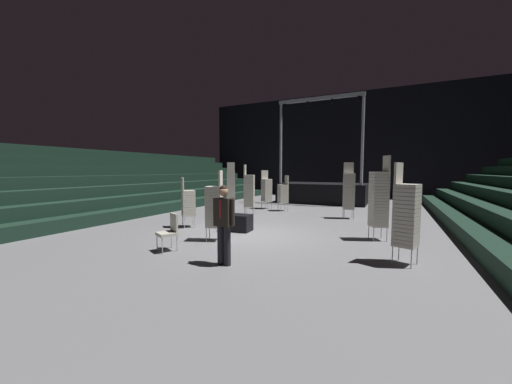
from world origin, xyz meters
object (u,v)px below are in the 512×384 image
Objects in this scene: man_with_tie at (224,220)px; chair_stack_mid_centre at (231,185)px; chair_stack_mid_left at (349,191)px; chair_stack_rear_left at (188,202)px; stage_riser at (323,191)px; loose_chair_near_man at (169,230)px; chair_stack_rear_right at (266,190)px; chair_stack_aisle_left at (214,206)px; chair_stack_rear_centre at (283,193)px; equipment_road_case at (238,223)px; chair_stack_front_left at (406,214)px; chair_stack_mid_right at (379,198)px; chair_stack_front_right at (249,190)px.

chair_stack_mid_centre is at bearing -53.21° from man_with_tie.
chair_stack_rear_left is at bearing 26.29° from chair_stack_mid_left.
chair_stack_rear_left is (-2.63, -10.03, 0.19)m from stage_riser.
chair_stack_rear_left is 3.03m from loose_chair_near_man.
chair_stack_rear_left is at bearing 28.22° from chair_stack_rear_right.
stage_riser is at bearing -68.91° from loose_chair_near_man.
chair_stack_aisle_left is at bearing 45.23° from chair_stack_rear_right.
chair_stack_rear_centre is (3.00, 0.13, -0.34)m from chair_stack_mid_centre.
chair_stack_rear_left is (-4.95, -4.43, -0.29)m from chair_stack_mid_left.
man_with_tie is 3.54m from equipment_road_case.
stage_riser is 6.08m from chair_stack_mid_left.
chair_stack_rear_left is 1.00× the size of chair_stack_rear_centre.
chair_stack_front_left is 4.92m from chair_stack_aisle_left.
chair_stack_rear_right is 5.74m from equipment_road_case.
chair_stack_mid_centre is at bearing 35.26° from chair_stack_mid_right.
chair_stack_aisle_left is at bearing -93.34° from stage_riser.
chair_stack_front_right is 2.48m from chair_stack_rear_right.
chair_stack_front_left is at bearing -69.17° from stage_riser.
stage_riser reaches higher than chair_stack_mid_left.
chair_stack_front_right reaches higher than chair_stack_rear_centre.
chair_stack_mid_right and chair_stack_mid_centre have the same top height.
stage_riser is at bearing -172.04° from chair_stack_rear_right.
chair_stack_mid_left is 3.45m from chair_stack_rear_centre.
chair_stack_rear_left is (1.36, -5.26, -0.34)m from chair_stack_mid_centre.
man_with_tie reaches higher than equipment_road_case.
chair_stack_mid_right is 1.38× the size of chair_stack_rear_centre.
man_with_tie is at bearing -164.11° from loose_chair_near_man.
stage_riser is at bearing 146.70° from chair_stack_front_right.
chair_stack_rear_right reaches higher than equipment_road_case.
chair_stack_mid_right is 1.00× the size of chair_stack_mid_centre.
chair_stack_rear_centre is (0.86, 2.10, -0.25)m from chair_stack_front_right.
man_with_tie is 4.46m from chair_stack_rear_left.
equipment_road_case is at bearing -85.54° from chair_stack_front_left.
chair_stack_mid_right is 7.47m from chair_stack_rear_right.
chair_stack_front_left is 1.24× the size of chair_stack_rear_centre.
chair_stack_aisle_left is (1.97, -1.23, 0.13)m from chair_stack_rear_left.
chair_stack_mid_right reaches higher than chair_stack_aisle_left.
man_with_tie is 0.97× the size of chair_stack_rear_left.
chair_stack_front_right reaches higher than chair_stack_front_left.
chair_stack_front_right is 1.12× the size of chair_stack_rear_right.
loose_chair_near_man is at bearing 140.24° from chair_stack_aisle_left.
chair_stack_rear_centre is 1.90× the size of loose_chair_near_man.
chair_stack_aisle_left reaches higher than loose_chair_near_man.
loose_chair_near_man is at bearing -95.01° from stage_riser.
chair_stack_front_right is (-6.11, 4.46, 0.04)m from chair_stack_front_left.
chair_stack_mid_left is at bearing -140.64° from chair_stack_front_left.
chair_stack_rear_right is 2.28× the size of equipment_road_case.
chair_stack_front_right reaches higher than loose_chair_near_man.
man_with_tie is 6.73m from chair_stack_front_right.
chair_stack_mid_centre reaches higher than man_with_tie.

